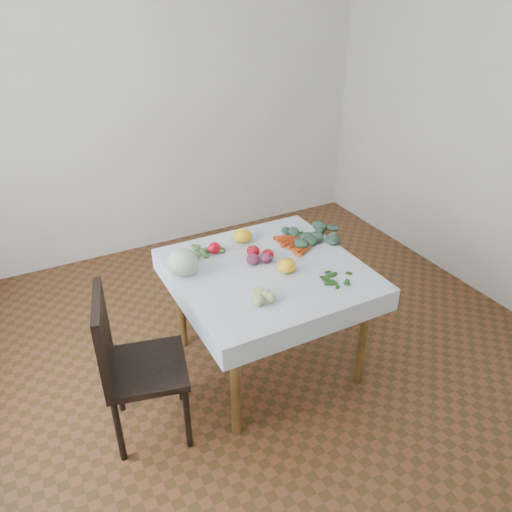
{
  "coord_description": "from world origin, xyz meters",
  "views": [
    {
      "loc": [
        -1.28,
        -2.28,
        2.36
      ],
      "look_at": [
        -0.05,
        0.07,
        0.82
      ],
      "focal_mm": 35.0,
      "sensor_mm": 36.0,
      "label": 1
    }
  ],
  "objects_px": {
    "cabbage": "(183,262)",
    "carrot_bunch": "(297,242)",
    "chair": "(128,359)",
    "heirloom_back": "(243,235)",
    "table": "(267,282)"
  },
  "relations": [
    {
      "from": "carrot_bunch",
      "to": "heirloom_back",
      "type": "bearing_deg",
      "value": 145.84
    },
    {
      "from": "table",
      "to": "heirloom_back",
      "type": "height_order",
      "value": "heirloom_back"
    },
    {
      "from": "table",
      "to": "heirloom_back",
      "type": "distance_m",
      "value": 0.41
    },
    {
      "from": "chair",
      "to": "heirloom_back",
      "type": "distance_m",
      "value": 1.14
    },
    {
      "from": "cabbage",
      "to": "carrot_bunch",
      "type": "bearing_deg",
      "value": 0.22
    },
    {
      "from": "chair",
      "to": "heirloom_back",
      "type": "relative_size",
      "value": 7.37
    },
    {
      "from": "chair",
      "to": "cabbage",
      "type": "height_order",
      "value": "chair"
    },
    {
      "from": "chair",
      "to": "heirloom_back",
      "type": "xyz_separation_m",
      "value": [
        0.96,
        0.55,
        0.26
      ]
    },
    {
      "from": "chair",
      "to": "carrot_bunch",
      "type": "height_order",
      "value": "chair"
    },
    {
      "from": "cabbage",
      "to": "table",
      "type": "bearing_deg",
      "value": -19.98
    },
    {
      "from": "cabbage",
      "to": "heirloom_back",
      "type": "bearing_deg",
      "value": 22.64
    },
    {
      "from": "table",
      "to": "cabbage",
      "type": "xyz_separation_m",
      "value": [
        -0.48,
        0.17,
        0.19
      ]
    },
    {
      "from": "heirloom_back",
      "to": "carrot_bunch",
      "type": "bearing_deg",
      "value": -34.16
    },
    {
      "from": "heirloom_back",
      "to": "carrot_bunch",
      "type": "relative_size",
      "value": 0.42
    },
    {
      "from": "chair",
      "to": "table",
      "type": "bearing_deg",
      "value": 9.96
    }
  ]
}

